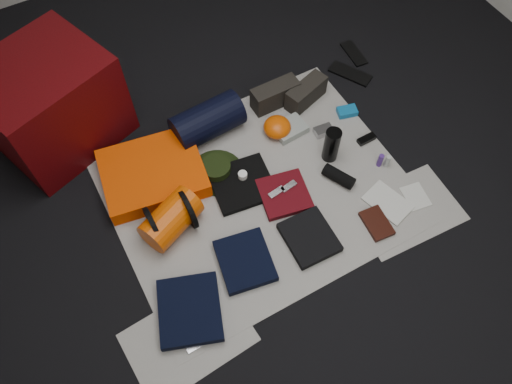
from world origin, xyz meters
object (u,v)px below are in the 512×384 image
sleeping_pad (153,173)px  water_bottle (332,145)px  navy_duffel (208,121)px  stuff_sack (171,219)px  compact_camera (323,131)px  paperback_book (377,223)px  red_cabinet (51,104)px

sleeping_pad → water_bottle: size_ratio=2.44×
sleeping_pad → navy_duffel: (0.42, 0.15, 0.06)m
stuff_sack → compact_camera: 1.07m
water_bottle → navy_duffel: bearing=137.0°
sleeping_pad → navy_duffel: size_ratio=1.34×
stuff_sack → navy_duffel: 0.66m
stuff_sack → water_bottle: (0.99, -0.02, 0.02)m
stuff_sack → compact_camera: size_ratio=2.95×
sleeping_pad → compact_camera: 1.04m
sleeping_pad → stuff_sack: size_ratio=1.75×
navy_duffel → water_bottle: bearing=-47.0°
water_bottle → paperback_book: size_ratio=1.21×
stuff_sack → compact_camera: (1.06, 0.15, -0.07)m
navy_duffel → paperback_book: 1.14m
sleeping_pad → stuff_sack: bearing=-95.6°
compact_camera → paperback_book: bearing=-91.9°
red_cabinet → compact_camera: (1.37, -0.74, -0.25)m
paperback_book → water_bottle: bearing=92.7°
navy_duffel → red_cabinet: bearing=148.1°
red_cabinet → stuff_sack: 0.96m
paperback_book → navy_duffel: bearing=122.6°
red_cabinet → water_bottle: bearing=-54.3°
red_cabinet → navy_duffel: red_cabinet is taller
red_cabinet → sleeping_pad: 0.69m
red_cabinet → stuff_sack: size_ratio=2.12×
stuff_sack → paperback_book: stuff_sack is taller
navy_duffel → paperback_book: (0.52, -1.01, -0.10)m
red_cabinet → stuff_sack: bearing=-90.3°
water_bottle → compact_camera: (0.06, 0.16, -0.09)m
red_cabinet → paperback_book: bearing=-67.2°
red_cabinet → sleeping_pad: bearing=-77.4°
stuff_sack → paperback_book: size_ratio=1.70×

